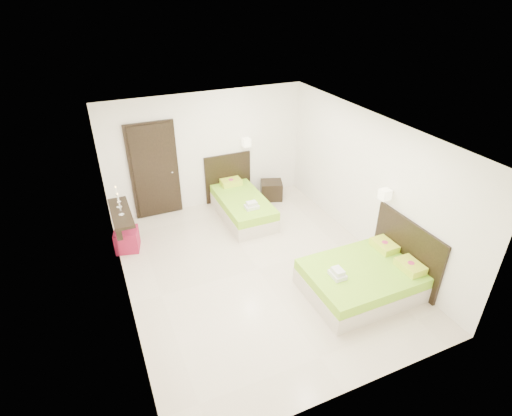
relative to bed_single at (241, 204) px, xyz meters
name	(u,v)px	position (x,y,z in m)	size (l,w,h in m)	color
floor	(258,269)	(-0.46, -1.91, -0.28)	(5.50, 5.50, 0.00)	beige
bed_single	(241,204)	(0.00, 0.00, 0.00)	(1.11, 1.84, 1.52)	beige
bed_double	(365,277)	(0.96, -3.14, 0.00)	(1.83, 1.55, 1.51)	beige
nightstand	(271,190)	(0.95, 0.45, -0.06)	(0.49, 0.44, 0.44)	black
ottoman	(127,240)	(-2.51, -0.31, -0.06)	(0.43, 0.43, 0.43)	maroon
door	(155,171)	(-1.66, 0.79, 0.77)	(1.02, 0.15, 2.14)	black
console_shelf	(120,213)	(-2.54, -0.31, 0.54)	(0.35, 1.20, 0.78)	black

